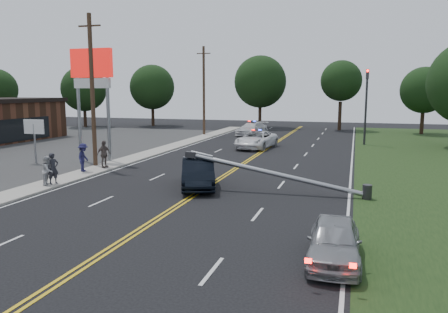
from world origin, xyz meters
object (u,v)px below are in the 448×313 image
(traffic_signal, at_px, (366,100))
(utility_pole_mid, at_px, (92,91))
(pylon_sign, at_px, (92,78))
(small_sign, at_px, (34,131))
(fallen_streetlight, at_px, (285,176))
(waiting_sedan, at_px, (334,241))
(crashed_sedan, at_px, (198,173))
(bystander_c, at_px, (83,157))
(bystander_a, at_px, (53,168))
(utility_pole_far, at_px, (204,91))
(emergency_b, at_px, (252,129))
(emergency_a, at_px, (256,140))
(bystander_b, at_px, (48,170))
(bystander_d, at_px, (104,154))

(traffic_signal, bearing_deg, utility_pole_mid, -134.20)
(pylon_sign, height_order, small_sign, pylon_sign)
(fallen_streetlight, xyz_separation_m, waiting_sedan, (2.79, -8.30, -0.27))
(small_sign, xyz_separation_m, crashed_sedan, (13.58, -3.90, -1.56))
(pylon_sign, xyz_separation_m, bystander_c, (1.89, -4.18, -5.00))
(pylon_sign, relative_size, bystander_a, 4.79)
(waiting_sedan, relative_size, bystander_a, 2.29)
(utility_pole_far, height_order, emergency_b, utility_pole_far)
(emergency_a, distance_m, bystander_c, 16.59)
(small_sign, distance_m, utility_pole_mid, 5.53)
(fallen_streetlight, xyz_separation_m, utility_pole_mid, (-13.39, 4.00, 4.17))
(crashed_sedan, bearing_deg, small_sign, 143.34)
(emergency_b, bearing_deg, bystander_c, -86.10)
(traffic_signal, bearing_deg, bystander_c, -129.97)
(pylon_sign, xyz_separation_m, small_sign, (-3.50, -2.00, -3.66))
(emergency_b, xyz_separation_m, bystander_b, (-4.19, -29.49, 0.15))
(small_sign, height_order, crashed_sedan, small_sign)
(utility_pole_far, bearing_deg, bystander_d, -87.30)
(small_sign, relative_size, bystander_c, 1.77)
(waiting_sedan, bearing_deg, bystander_c, 145.49)
(emergency_a, height_order, bystander_c, bystander_c)
(pylon_sign, height_order, waiting_sedan, pylon_sign)
(fallen_streetlight, bearing_deg, bystander_b, -170.27)
(fallen_streetlight, relative_size, bystander_d, 5.29)
(small_sign, bearing_deg, emergency_b, 66.65)
(pylon_sign, xyz_separation_m, traffic_signal, (18.80, 16.00, -1.79))
(traffic_signal, distance_m, fallen_streetlight, 22.62)
(emergency_a, bearing_deg, crashed_sedan, -81.14)
(emergency_b, bearing_deg, pylon_sign, -92.81)
(bystander_b, relative_size, bystander_c, 0.88)
(utility_pole_mid, distance_m, bystander_a, 7.22)
(utility_pole_mid, bearing_deg, small_sign, 180.00)
(fallen_streetlight, bearing_deg, utility_pole_far, 117.24)
(pylon_sign, xyz_separation_m, utility_pole_far, (1.30, 20.00, -0.91))
(pylon_sign, height_order, bystander_b, pylon_sign)
(pylon_sign, relative_size, utility_pole_mid, 0.80)
(fallen_streetlight, relative_size, emergency_a, 1.69)
(pylon_sign, xyz_separation_m, bystander_a, (2.50, -7.80, -5.04))
(fallen_streetlight, distance_m, bystander_a, 12.32)
(pylon_sign, distance_m, bystander_b, 9.88)
(pylon_sign, xyz_separation_m, utility_pole_mid, (1.30, -2.00, -0.91))
(waiting_sedan, bearing_deg, traffic_signal, 85.97)
(traffic_signal, xyz_separation_m, utility_pole_far, (-17.50, 4.00, 0.88))
(fallen_streetlight, xyz_separation_m, bystander_c, (-12.80, 1.82, 0.08))
(fallen_streetlight, bearing_deg, small_sign, 167.60)
(bystander_c, bearing_deg, emergency_a, -41.31)
(utility_pole_mid, height_order, emergency_a, utility_pole_mid)
(waiting_sedan, bearing_deg, small_sign, 148.09)
(bystander_c, bearing_deg, bystander_d, -30.83)
(crashed_sedan, bearing_deg, utility_pole_mid, 135.41)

